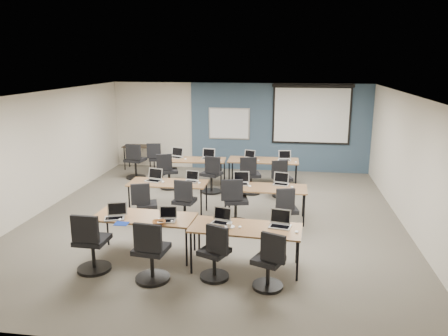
% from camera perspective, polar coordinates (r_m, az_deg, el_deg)
% --- Properties ---
extents(floor, '(8.00, 9.00, 0.02)m').
position_cam_1_polar(floor, '(9.68, -1.19, -6.53)').
color(floor, '#6B6354').
rests_on(floor, ground).
extents(ceiling, '(8.00, 9.00, 0.02)m').
position_cam_1_polar(ceiling, '(9.09, -1.28, 9.61)').
color(ceiling, white).
rests_on(ceiling, ground).
extents(wall_back, '(8.00, 0.04, 2.70)m').
position_cam_1_polar(wall_back, '(13.68, 1.97, 5.40)').
color(wall_back, beige).
rests_on(wall_back, ground).
extents(wall_front, '(8.00, 0.04, 2.70)m').
position_cam_1_polar(wall_front, '(5.12, -9.91, -9.79)').
color(wall_front, beige).
rests_on(wall_front, ground).
extents(wall_left, '(0.04, 9.00, 2.70)m').
position_cam_1_polar(wall_left, '(10.71, -22.84, 1.88)').
color(wall_left, beige).
rests_on(wall_left, ground).
extents(wall_right, '(0.04, 9.00, 2.70)m').
position_cam_1_polar(wall_right, '(9.49, 23.31, 0.39)').
color(wall_right, beige).
rests_on(wall_right, ground).
extents(blue_accent_panel, '(5.50, 0.04, 2.70)m').
position_cam_1_polar(blue_accent_panel, '(13.56, 7.23, 5.23)').
color(blue_accent_panel, '#3D5977').
rests_on(blue_accent_panel, wall_back).
extents(whiteboard, '(1.28, 0.03, 0.98)m').
position_cam_1_polar(whiteboard, '(13.63, 0.68, 5.80)').
color(whiteboard, '#B6B6B6').
rests_on(whiteboard, wall_back).
extents(projector_screen, '(2.40, 0.10, 1.82)m').
position_cam_1_polar(projector_screen, '(13.44, 11.37, 7.29)').
color(projector_screen, black).
rests_on(projector_screen, wall_back).
extents(training_table_front_left, '(1.78, 0.74, 0.73)m').
position_cam_1_polar(training_table_front_left, '(7.82, -10.40, -6.53)').
color(training_table_front_left, '#9F622A').
rests_on(training_table_front_left, floor).
extents(training_table_front_right, '(1.82, 0.76, 0.73)m').
position_cam_1_polar(training_table_front_right, '(7.23, 2.84, -8.05)').
color(training_table_front_right, olive).
rests_on(training_table_front_right, floor).
extents(training_table_mid_left, '(1.74, 0.73, 0.73)m').
position_cam_1_polar(training_table_mid_left, '(9.83, -7.32, -2.13)').
color(training_table_mid_left, brown).
rests_on(training_table_mid_left, floor).
extents(training_table_mid_right, '(1.77, 0.74, 0.73)m').
position_cam_1_polar(training_table_mid_right, '(9.43, 5.42, -2.78)').
color(training_table_mid_right, olive).
rests_on(training_table_mid_right, floor).
extents(training_table_back_left, '(1.74, 0.73, 0.73)m').
position_cam_1_polar(training_table_back_left, '(12.01, -3.99, 0.92)').
color(training_table_back_left, brown).
rests_on(training_table_back_left, floor).
extents(training_table_back_right, '(1.91, 0.80, 0.73)m').
position_cam_1_polar(training_table_back_right, '(11.97, 5.15, 0.87)').
color(training_table_back_right, brown).
rests_on(training_table_back_right, floor).
extents(laptop_0, '(0.33, 0.28, 0.25)m').
position_cam_1_polar(laptop_0, '(7.81, -13.99, -5.91)').
color(laptop_0, silver).
rests_on(laptop_0, training_table_front_left).
extents(mouse_0, '(0.07, 0.10, 0.03)m').
position_cam_1_polar(mouse_0, '(7.70, -13.41, -6.57)').
color(mouse_0, white).
rests_on(mouse_0, training_table_front_left).
extents(task_chair_0, '(0.56, 0.56, 1.03)m').
position_cam_1_polar(task_chair_0, '(7.53, -16.94, -9.87)').
color(task_chair_0, black).
rests_on(task_chair_0, floor).
extents(laptop_1, '(0.30, 0.25, 0.23)m').
position_cam_1_polar(laptop_1, '(7.53, -7.43, -6.41)').
color(laptop_1, silver).
rests_on(laptop_1, training_table_front_left).
extents(mouse_1, '(0.08, 0.11, 0.04)m').
position_cam_1_polar(mouse_1, '(7.46, -6.82, -6.96)').
color(mouse_1, white).
rests_on(mouse_1, training_table_front_left).
extents(task_chair_1, '(0.55, 0.55, 1.03)m').
position_cam_1_polar(task_chair_1, '(7.00, -9.52, -11.33)').
color(task_chair_1, black).
rests_on(task_chair_1, floor).
extents(laptop_2, '(0.32, 0.27, 0.24)m').
position_cam_1_polar(laptop_2, '(7.38, -0.30, -6.69)').
color(laptop_2, '#AFAFB3').
rests_on(laptop_2, training_table_front_right).
extents(mouse_2, '(0.08, 0.10, 0.03)m').
position_cam_1_polar(mouse_2, '(7.19, 2.09, -7.69)').
color(mouse_2, white).
rests_on(mouse_2, training_table_front_right).
extents(task_chair_2, '(0.50, 0.47, 0.95)m').
position_cam_1_polar(task_chair_2, '(6.98, -1.17, -11.51)').
color(task_chair_2, black).
rests_on(task_chair_2, floor).
extents(laptop_3, '(0.35, 0.29, 0.26)m').
position_cam_1_polar(laptop_3, '(7.28, 7.34, -7.06)').
color(laptop_3, '#ABABB7').
rests_on(laptop_3, training_table_front_right).
extents(mouse_3, '(0.06, 0.09, 0.03)m').
position_cam_1_polar(mouse_3, '(7.08, 9.47, -8.22)').
color(mouse_3, white).
rests_on(mouse_3, training_table_front_right).
extents(task_chair_3, '(0.50, 0.47, 0.96)m').
position_cam_1_polar(task_chair_3, '(6.74, 5.94, -12.55)').
color(task_chair_3, black).
rests_on(task_chair_3, floor).
extents(laptop_4, '(0.35, 0.30, 0.27)m').
position_cam_1_polar(laptop_4, '(9.98, -9.09, -1.28)').
color(laptop_4, '#ACACAD').
rests_on(laptop_4, training_table_mid_left).
extents(mouse_4, '(0.09, 0.12, 0.04)m').
position_cam_1_polar(mouse_4, '(9.83, -7.98, -1.80)').
color(mouse_4, white).
rests_on(mouse_4, training_table_mid_left).
extents(task_chair_4, '(0.49, 0.47, 0.96)m').
position_cam_1_polar(task_chair_4, '(9.23, -10.22, -5.21)').
color(task_chair_4, black).
rests_on(task_chair_4, floor).
extents(laptop_5, '(0.30, 0.26, 0.23)m').
position_cam_1_polar(laptop_5, '(9.82, -4.26, -1.43)').
color(laptop_5, silver).
rests_on(laptop_5, training_table_mid_left).
extents(mouse_5, '(0.06, 0.10, 0.04)m').
position_cam_1_polar(mouse_5, '(9.67, -3.25, -1.95)').
color(mouse_5, white).
rests_on(mouse_5, training_table_mid_left).
extents(task_chair_5, '(0.49, 0.49, 0.97)m').
position_cam_1_polar(task_chair_5, '(9.33, -5.20, -4.80)').
color(task_chair_5, black).
rests_on(task_chair_5, floor).
extents(laptop_6, '(0.35, 0.30, 0.27)m').
position_cam_1_polar(laptop_6, '(9.60, 2.23, -1.72)').
color(laptop_6, silver).
rests_on(laptop_6, training_table_mid_right).
extents(mouse_6, '(0.07, 0.11, 0.03)m').
position_cam_1_polar(mouse_6, '(9.43, 3.39, -2.37)').
color(mouse_6, white).
rests_on(mouse_6, training_table_mid_right).
extents(task_chair_6, '(0.55, 0.55, 1.03)m').
position_cam_1_polar(task_chair_6, '(9.17, 1.41, -4.90)').
color(task_chair_6, black).
rests_on(task_chair_6, floor).
extents(laptop_7, '(0.33, 0.28, 0.25)m').
position_cam_1_polar(laptop_7, '(9.66, 7.47, -1.76)').
color(laptop_7, '#A1A2AC').
rests_on(laptop_7, training_table_mid_right).
extents(mouse_7, '(0.08, 0.11, 0.04)m').
position_cam_1_polar(mouse_7, '(9.46, 8.89, -2.46)').
color(mouse_7, white).
rests_on(mouse_7, training_table_mid_right).
extents(task_chair_7, '(0.46, 0.46, 0.95)m').
position_cam_1_polar(task_chair_7, '(8.91, 8.15, -5.90)').
color(task_chair_7, black).
rests_on(task_chair_7, floor).
extents(laptop_8, '(0.36, 0.30, 0.27)m').
position_cam_1_polar(laptop_8, '(12.26, -6.22, 1.69)').
color(laptop_8, '#9F9EA8').
rests_on(laptop_8, training_table_back_left).
extents(mouse_8, '(0.07, 0.10, 0.03)m').
position_cam_1_polar(mouse_8, '(12.00, -5.06, 1.18)').
color(mouse_8, white).
rests_on(mouse_8, training_table_back_left).
extents(task_chair_8, '(0.52, 0.50, 0.99)m').
position_cam_1_polar(task_chair_8, '(11.78, -7.32, -0.81)').
color(task_chair_8, black).
rests_on(task_chair_8, floor).
extents(laptop_9, '(0.35, 0.30, 0.27)m').
position_cam_1_polar(laptop_9, '(12.07, -2.07, 1.56)').
color(laptop_9, '#9E9FAA').
rests_on(laptop_9, training_table_back_left).
extents(mouse_9, '(0.06, 0.09, 0.03)m').
position_cam_1_polar(mouse_9, '(11.80, -0.50, 1.01)').
color(mouse_9, white).
rests_on(mouse_9, training_table_back_left).
extents(task_chair_9, '(0.54, 0.53, 1.01)m').
position_cam_1_polar(task_chair_9, '(11.32, -1.61, -1.26)').
color(task_chair_9, black).
rests_on(task_chair_9, floor).
extents(laptop_10, '(0.31, 0.26, 0.24)m').
position_cam_1_polar(laptop_10, '(12.02, 3.35, 1.47)').
color(laptop_10, silver).
rests_on(laptop_10, training_table_back_right).
extents(mouse_10, '(0.09, 0.11, 0.04)m').
position_cam_1_polar(mouse_10, '(11.83, 4.50, 1.01)').
color(mouse_10, white).
rests_on(mouse_10, training_table_back_right).
extents(task_chair_10, '(0.52, 0.52, 1.00)m').
position_cam_1_polar(task_chair_10, '(11.28, 3.44, -1.36)').
color(task_chair_10, black).
rests_on(task_chair_10, floor).
extents(laptop_11, '(0.34, 0.29, 0.26)m').
position_cam_1_polar(laptop_11, '(11.97, 7.91, 1.32)').
color(laptop_11, '#BAB9C5').
rests_on(laptop_11, training_table_back_right).
extents(mouse_11, '(0.08, 0.10, 0.03)m').
position_cam_1_polar(mouse_11, '(11.76, 9.37, 0.77)').
color(mouse_11, white).
rests_on(mouse_11, training_table_back_right).
extents(task_chair_11, '(0.52, 0.50, 0.98)m').
position_cam_1_polar(task_chair_11, '(11.09, 7.49, -1.77)').
color(task_chair_11, black).
rests_on(task_chair_11, floor).
extents(blue_mousepad, '(0.24, 0.20, 0.01)m').
position_cam_1_polar(blue_mousepad, '(7.54, -13.25, -7.09)').
color(blue_mousepad, navy).
rests_on(blue_mousepad, training_table_front_left).
extents(snack_bowl, '(0.28, 0.28, 0.06)m').
position_cam_1_polar(snack_bowl, '(7.40, -8.49, -7.06)').
color(snack_bowl, brown).
rests_on(snack_bowl, training_table_front_left).
extents(snack_plate, '(0.21, 0.21, 0.01)m').
position_cam_1_polar(snack_plate, '(7.21, 0.74, -7.67)').
color(snack_plate, white).
rests_on(snack_plate, training_table_front_right).
extents(coffee_cup, '(0.09, 0.09, 0.07)m').
position_cam_1_polar(coffee_cup, '(7.13, 0.69, -7.55)').
color(coffee_cup, white).
rests_on(coffee_cup, snack_plate).
extents(utility_table, '(0.95, 0.53, 0.75)m').
position_cam_1_polar(utility_table, '(14.05, -11.05, 2.53)').
color(utility_table, '#302617').
rests_on(utility_table, floor).
extents(spare_chair_a, '(0.51, 0.51, 0.99)m').
position_cam_1_polar(spare_chair_a, '(13.27, -8.79, 0.83)').
color(spare_chair_a, black).
rests_on(spare_chair_a, floor).
extents(spare_chair_b, '(0.57, 0.57, 1.05)m').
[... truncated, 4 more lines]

